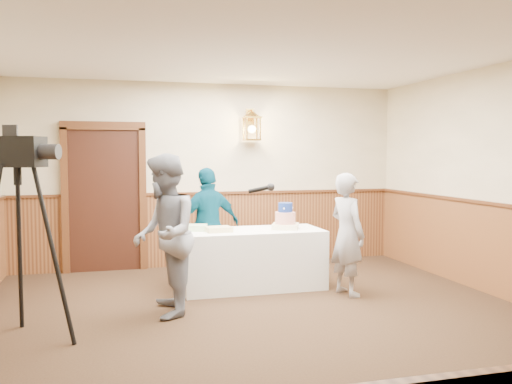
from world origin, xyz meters
TOP-DOWN VIEW (x-y plane):
  - ground at (0.00, 0.00)m, footprint 7.00×7.00m
  - room_shell at (-0.05, 0.45)m, footprint 6.02×7.02m
  - display_table at (0.23, 1.90)m, footprint 1.80×0.80m
  - tiered_cake at (0.67, 1.88)m, footprint 0.43×0.43m
  - sheet_cake_yellow at (-0.22, 1.84)m, footprint 0.33×0.27m
  - sheet_cake_green at (-0.49, 2.03)m, footprint 0.36×0.31m
  - interviewer at (-0.97, 0.97)m, footprint 1.51×0.88m
  - baker at (1.26, 1.25)m, footprint 0.48×0.62m
  - assistant_p at (-0.26, 2.33)m, footprint 0.98×0.64m
  - tv_camera_rig at (-2.31, 0.46)m, footprint 0.73×0.69m

SIDE VIEW (x-z plane):
  - ground at x=0.00m, z-range 0.00..0.00m
  - display_table at x=0.23m, z-range 0.00..0.75m
  - baker at x=1.26m, z-range 0.00..1.49m
  - assistant_p at x=-0.26m, z-range 0.00..1.54m
  - sheet_cake_yellow at x=-0.22m, z-range 0.75..0.81m
  - sheet_cake_green at x=-0.49m, z-range 0.75..0.82m
  - tv_camera_rig at x=-2.31m, z-range -0.10..1.78m
  - interviewer at x=-0.97m, z-range 0.00..1.73m
  - tiered_cake at x=0.67m, z-range 0.71..1.05m
  - room_shell at x=-0.05m, z-range 0.12..2.93m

